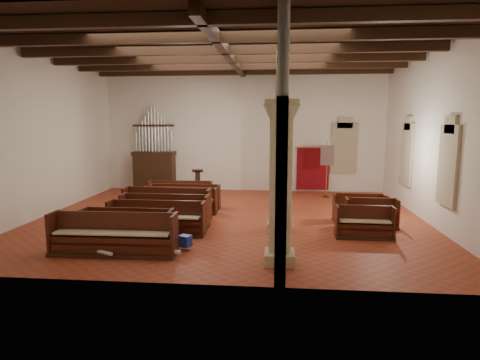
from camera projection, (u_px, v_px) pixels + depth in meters
The scene contains 31 objects.
floor at pixel (230, 218), 14.74m from camera, with size 14.00×14.00×0.00m, color #9D3522.
ceiling at pixel (229, 49), 13.84m from camera, with size 14.00×14.00×0.00m, color black.
wall_back at pixel (243, 132), 20.19m from camera, with size 14.00×0.02×6.00m, color white.
wall_front at pixel (195, 148), 8.38m from camera, with size 14.00×0.02×6.00m, color white.
wall_left at pixel (43, 136), 14.93m from camera, with size 0.02×12.00×6.00m, color white.
wall_right at pixel (433, 137), 13.65m from camera, with size 0.02×12.00×6.00m, color white.
ceiling_beams at pixel (229, 55), 13.87m from camera, with size 13.80×11.80×0.30m, color #351D10, non-canonical shape.
arcade at pixel (280, 121), 14.04m from camera, with size 0.90×11.90×6.00m.
window_right_a at pixel (449, 166), 12.29m from camera, with size 0.03×1.00×2.20m, color #2E6852.
window_right_b at pixel (408, 154), 16.23m from camera, with size 0.03×1.00×2.20m, color #2E6852.
window_back at pixel (344, 148), 19.84m from camera, with size 1.00×0.03×2.20m, color #2E6852.
pipe_organ at pixel (154, 164), 20.36m from camera, with size 2.10×0.85×4.40m.
lectern at pixel (198, 184), 19.13m from camera, with size 0.58×0.60×1.30m.
dossal_curtain at pixel (313, 169), 20.07m from camera, with size 1.80×0.07×2.17m.
processional_banner at pixel (326, 180), 18.61m from camera, with size 0.60×0.77×2.62m.
hymnal_box_a at pixel (185, 241), 11.12m from camera, with size 0.32×0.26×0.32m, color navy.
hymnal_box_b at pixel (183, 227), 12.51m from camera, with size 0.34×0.28×0.34m, color navy.
hymnal_box_c at pixel (182, 215), 14.19m from camera, with size 0.28×0.23×0.28m, color navy.
tube_heater_a at pixel (98, 251), 10.57m from camera, with size 0.10×0.10×0.99m, color white.
tube_heater_b at pixel (160, 251), 10.55m from camera, with size 0.11×0.11×1.11m, color silver.
nave_pew_0 at pixel (114, 241), 10.74m from camera, with size 3.41×0.81×1.14m.
nave_pew_1 at pixel (128, 232), 11.74m from camera, with size 2.70×0.72×1.03m.
nave_pew_2 at pixel (157, 223), 12.65m from camera, with size 3.07×0.72×1.07m.
nave_pew_3 at pixel (165, 217), 13.46m from camera, with size 2.98×0.82×1.11m.
nave_pew_4 at pixel (167, 209), 14.52m from camera, with size 3.21×0.93×1.15m.
nave_pew_5 at pixel (180, 205), 15.53m from camera, with size 2.90×0.67×1.00m.
nave_pew_6 at pixel (185, 200), 16.40m from camera, with size 2.89×0.66×0.98m.
nave_pew_7 at pixel (181, 196), 17.45m from camera, with size 2.79×0.71×0.96m.
aisle_pew_0 at pixel (364, 227), 12.28m from camera, with size 1.76×0.71×0.99m.
aisle_pew_1 at pixel (371, 218), 13.46m from camera, with size 1.71×0.68×0.98m.
aisle_pew_2 at pixel (359, 212), 14.21m from camera, with size 1.79×0.69×1.00m.
Camera 1 is at (1.70, -14.26, 3.60)m, focal length 30.00 mm.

